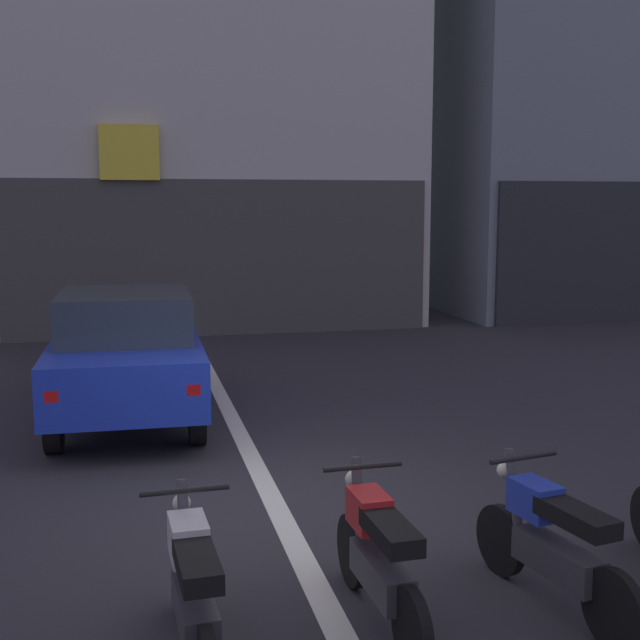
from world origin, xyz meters
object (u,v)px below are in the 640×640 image
motorcycle_white_row_leftmost (193,590)px  motorcycle_blue_row_centre (552,543)px  motorcycle_red_row_left_mid (378,557)px  car_blue_crossing_near (127,351)px

motorcycle_white_row_leftmost → motorcycle_blue_row_centre: size_ratio=1.01×
motorcycle_white_row_leftmost → motorcycle_blue_row_centre: 2.40m
motorcycle_red_row_left_mid → motorcycle_blue_row_centre: same height
car_blue_crossing_near → motorcycle_red_row_left_mid: size_ratio=2.47×
motorcycle_white_row_leftmost → motorcycle_red_row_left_mid: (1.20, 0.19, 0.00)m
motorcycle_white_row_leftmost → motorcycle_red_row_left_mid: 1.21m
motorcycle_white_row_leftmost → motorcycle_blue_row_centre: bearing=3.2°
car_blue_crossing_near → motorcycle_white_row_leftmost: 5.81m
car_blue_crossing_near → motorcycle_red_row_left_mid: 5.82m
car_blue_crossing_near → motorcycle_blue_row_centre: 6.30m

